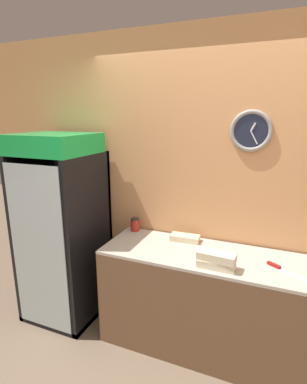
# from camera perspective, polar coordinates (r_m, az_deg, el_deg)

# --- Properties ---
(wall_back) EXTENTS (5.20, 0.09, 2.70)m
(wall_back) POSITION_cam_1_polar(r_m,az_deg,el_deg) (2.68, 13.61, 0.68)
(wall_back) COLOR tan
(wall_back) RESTS_ON ground_plane
(prep_counter) EXTENTS (1.86, 0.61, 0.88)m
(prep_counter) POSITION_cam_1_polar(r_m,az_deg,el_deg) (2.73, 11.11, -20.04)
(prep_counter) COLOR brown
(prep_counter) RESTS_ON ground_plane
(beverage_cooler) EXTENTS (0.68, 0.69, 1.81)m
(beverage_cooler) POSITION_cam_1_polar(r_m,az_deg,el_deg) (3.06, -16.46, -4.95)
(beverage_cooler) COLOR black
(beverage_cooler) RESTS_ON ground_plane
(sandwich_stack_bottom) EXTENTS (0.28, 0.11, 0.06)m
(sandwich_stack_bottom) POSITION_cam_1_polar(r_m,az_deg,el_deg) (2.31, 11.83, -13.31)
(sandwich_stack_bottom) COLOR beige
(sandwich_stack_bottom) RESTS_ON prep_counter
(sandwich_stack_middle) EXTENTS (0.28, 0.13, 0.06)m
(sandwich_stack_middle) POSITION_cam_1_polar(r_m,az_deg,el_deg) (2.28, 11.91, -11.95)
(sandwich_stack_middle) COLOR beige
(sandwich_stack_middle) RESTS_ON sandwich_stack_bottom
(sandwich_flat_left) EXTENTS (0.27, 0.13, 0.05)m
(sandwich_flat_left) POSITION_cam_1_polar(r_m,az_deg,el_deg) (2.73, 6.00, -8.70)
(sandwich_flat_left) COLOR beige
(sandwich_flat_left) RESTS_ON prep_counter
(chefs_knife) EXTENTS (0.31, 0.22, 0.02)m
(chefs_knife) POSITION_cam_1_polar(r_m,az_deg,el_deg) (2.43, 23.40, -13.40)
(chefs_knife) COLOR silver
(chefs_knife) RESTS_ON prep_counter
(condiment_jar) EXTENTS (0.08, 0.08, 0.13)m
(condiment_jar) POSITION_cam_1_polar(r_m,az_deg,el_deg) (2.93, -3.54, -6.21)
(condiment_jar) COLOR #B72D23
(condiment_jar) RESTS_ON prep_counter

